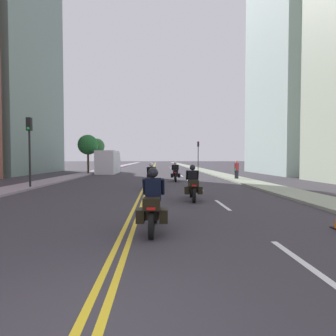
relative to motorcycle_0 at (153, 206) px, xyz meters
name	(u,v)px	position (x,y,z in m)	size (l,w,h in m)	color
ground_plane	(153,168)	(-0.65, 43.83, -0.66)	(264.00, 264.00, 0.00)	#38343B
sidewalk_left	(112,168)	(-8.46, 43.83, -0.60)	(2.12, 144.00, 0.12)	gray
sidewalk_right	(195,168)	(7.16, 43.83, -0.60)	(2.12, 144.00, 0.12)	gray
centreline_yellow_inner	(153,168)	(-0.77, 43.83, -0.66)	(0.12, 132.00, 0.01)	yellow
centreline_yellow_outer	(154,168)	(-0.53, 43.83, -0.66)	(0.12, 132.00, 0.01)	yellow
lane_dashes_white	(179,174)	(2.72, 24.83, -0.66)	(0.14, 56.40, 0.01)	silver
building_left_1	(3,62)	(-18.89, 27.62, 13.09)	(9.43, 15.16, 27.49)	gray
building_right_1	(296,61)	(17.06, 25.74, 13.08)	(8.38, 12.91, 27.48)	#A5BAB4
motorcycle_0	(153,206)	(0.00, 0.00, 0.00)	(0.78, 2.18, 1.64)	black
motorcycle_1	(193,186)	(1.69, 5.08, -0.01)	(0.78, 2.23, 1.60)	black
motorcycle_2	(151,179)	(-0.27, 9.50, -0.01)	(0.78, 2.12, 1.63)	black
motorcycle_3	(175,173)	(1.57, 15.04, -0.01)	(0.77, 2.20, 1.63)	black
traffic_light_near	(29,140)	(-7.80, 10.15, 2.38)	(0.28, 0.38, 4.39)	black
traffic_light_far	(198,150)	(6.50, 35.09, 2.48)	(0.28, 0.38, 4.52)	black
pedestrian_0	(237,170)	(7.04, 16.41, 0.22)	(0.48, 0.42, 1.70)	#272433
street_tree_0	(97,146)	(-8.14, 30.24, 2.86)	(2.09, 2.09, 4.60)	#4A3B21
street_tree_1	(88,145)	(-8.20, 25.82, 2.83)	(2.38, 2.38, 4.71)	#4E3A21
parked_truck	(109,163)	(-6.00, 27.30, 0.61)	(2.20, 6.50, 2.80)	#B2B2C8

